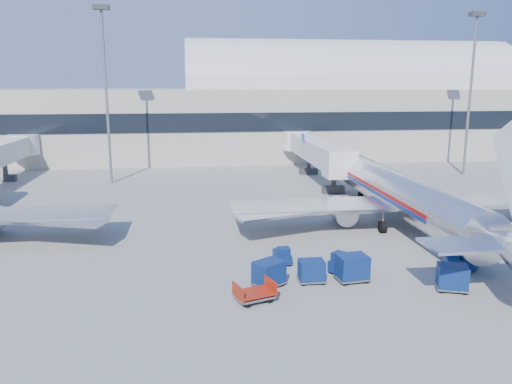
{
  "coord_description": "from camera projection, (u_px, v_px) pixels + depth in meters",
  "views": [
    {
      "loc": [
        -9.19,
        -37.3,
        12.98
      ],
      "look_at": [
        -3.63,
        6.0,
        3.49
      ],
      "focal_mm": 35.0,
      "sensor_mm": 36.0,
      "label": 1
    }
  ],
  "objects": [
    {
      "name": "ground",
      "position": [
        310.0,
        249.0,
        40.06
      ],
      "size": [
        260.0,
        260.0,
        0.0
      ],
      "primitive_type": "plane",
      "color": "gray",
      "rests_on": "ground"
    },
    {
      "name": "terminal",
      "position": [
        167.0,
        114.0,
        91.0
      ],
      "size": [
        170.0,
        28.15,
        21.0
      ],
      "color": "#B2AA9E",
      "rests_on": "ground"
    },
    {
      "name": "airliner_main",
      "position": [
        407.0,
        197.0,
        45.05
      ],
      "size": [
        32.0,
        37.26,
        12.07
      ],
      "color": "silver",
      "rests_on": "ground"
    },
    {
      "name": "jetbridge_near",
      "position": [
        313.0,
        150.0,
        70.03
      ],
      "size": [
        4.4,
        27.5,
        6.25
      ],
      "color": "silver",
      "rests_on": "ground"
    },
    {
      "name": "mast_west",
      "position": [
        105.0,
        69.0,
        63.5
      ],
      "size": [
        2.0,
        1.2,
        22.6
      ],
      "color": "slate",
      "rests_on": "ground"
    },
    {
      "name": "mast_east",
      "position": [
        472.0,
        71.0,
        69.73
      ],
      "size": [
        2.0,
        1.2,
        22.6
      ],
      "color": "slate",
      "rests_on": "ground"
    },
    {
      "name": "barrier_near",
      "position": [
        504.0,
        228.0,
        44.14
      ],
      "size": [
        3.0,
        0.55,
        0.9
      ],
      "primitive_type": "cube",
      "color": "#9E9E96",
      "rests_on": "ground"
    },
    {
      "name": "tug_lead",
      "position": [
        343.0,
        263.0,
        34.99
      ],
      "size": [
        2.58,
        2.34,
        1.53
      ],
      "rotation": [
        0.0,
        0.0,
        0.64
      ],
      "color": "#0B2053",
      "rests_on": "ground"
    },
    {
      "name": "tug_right",
      "position": [
        461.0,
        260.0,
        35.7
      ],
      "size": [
        2.04,
        2.2,
        1.31
      ],
      "rotation": [
        0.0,
        0.0,
        -0.9
      ],
      "color": "#0B2053",
      "rests_on": "ground"
    },
    {
      "name": "tug_left",
      "position": [
        282.0,
        255.0,
        36.73
      ],
      "size": [
        1.14,
        2.09,
        1.32
      ],
      "rotation": [
        0.0,
        0.0,
        1.63
      ],
      "color": "#0B2053",
      "rests_on": "ground"
    },
    {
      "name": "cart_train_a",
      "position": [
        352.0,
        267.0,
        33.32
      ],
      "size": [
        2.23,
        1.81,
        1.81
      ],
      "rotation": [
        0.0,
        0.0,
        0.12
      ],
      "color": "#0B2053",
      "rests_on": "ground"
    },
    {
      "name": "cart_train_b",
      "position": [
        312.0,
        271.0,
        33.13
      ],
      "size": [
        1.75,
        1.34,
        1.54
      ],
      "rotation": [
        0.0,
        0.0,
        -0.0
      ],
      "color": "#0B2053",
      "rests_on": "ground"
    },
    {
      "name": "cart_train_c",
      "position": [
        269.0,
        273.0,
        32.48
      ],
      "size": [
        2.43,
        2.31,
        1.71
      ],
      "rotation": [
        0.0,
        0.0,
        0.59
      ],
      "color": "#0B2053",
      "rests_on": "ground"
    },
    {
      "name": "cart_solo_near",
      "position": [
        452.0,
        277.0,
        31.81
      ],
      "size": [
        2.28,
        1.99,
        1.68
      ],
      "rotation": [
        0.0,
        0.0,
        -0.33
      ],
      "color": "#0B2053",
      "rests_on": "ground"
    },
    {
      "name": "cart_open_red",
      "position": [
        255.0,
        294.0,
        30.3
      ],
      "size": [
        2.72,
        2.29,
        0.62
      ],
      "rotation": [
        0.0,
        0.0,
        0.33
      ],
      "color": "slate",
      "rests_on": "ground"
    }
  ]
}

